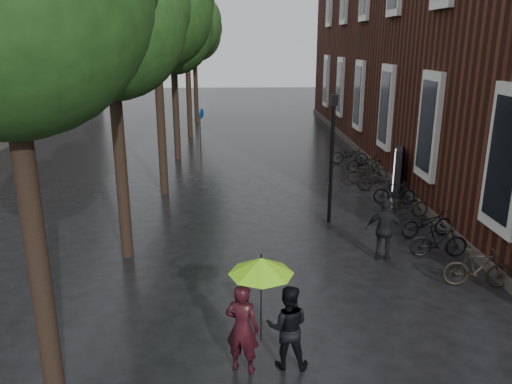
{
  "coord_description": "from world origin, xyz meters",
  "views": [
    {
      "loc": [
        -1.01,
        -5.91,
        5.72
      ],
      "look_at": [
        -0.52,
        7.28,
        1.73
      ],
      "focal_mm": 35.0,
      "sensor_mm": 36.0,
      "label": 1
    }
  ],
  "objects_px": {
    "person_burgundy": "(242,328)",
    "person_black": "(288,327)",
    "pedestrian_walking": "(385,230)",
    "lamp_post": "(332,147)",
    "parked_bicycles": "(389,189)",
    "ad_lightbox": "(398,171)"
  },
  "relations": [
    {
      "from": "person_burgundy",
      "to": "pedestrian_walking",
      "type": "height_order",
      "value": "pedestrian_walking"
    },
    {
      "from": "parked_bicycles",
      "to": "person_black",
      "type": "bearing_deg",
      "value": -116.1
    },
    {
      "from": "person_burgundy",
      "to": "person_black",
      "type": "xyz_separation_m",
      "value": [
        0.82,
        0.1,
        -0.06
      ]
    },
    {
      "from": "person_burgundy",
      "to": "lamp_post",
      "type": "xyz_separation_m",
      "value": [
        2.94,
        7.66,
        1.67
      ]
    },
    {
      "from": "parked_bicycles",
      "to": "ad_lightbox",
      "type": "height_order",
      "value": "ad_lightbox"
    },
    {
      "from": "lamp_post",
      "to": "parked_bicycles",
      "type": "bearing_deg",
      "value": 39.12
    },
    {
      "from": "person_burgundy",
      "to": "person_black",
      "type": "height_order",
      "value": "person_burgundy"
    },
    {
      "from": "pedestrian_walking",
      "to": "ad_lightbox",
      "type": "distance_m",
      "value": 6.58
    },
    {
      "from": "person_burgundy",
      "to": "parked_bicycles",
      "type": "relative_size",
      "value": 0.13
    },
    {
      "from": "person_black",
      "to": "lamp_post",
      "type": "relative_size",
      "value": 0.38
    },
    {
      "from": "person_burgundy",
      "to": "parked_bicycles",
      "type": "height_order",
      "value": "person_burgundy"
    },
    {
      "from": "pedestrian_walking",
      "to": "ad_lightbox",
      "type": "xyz_separation_m",
      "value": [
        2.27,
        6.18,
        0.03
      ]
    },
    {
      "from": "person_burgundy",
      "to": "ad_lightbox",
      "type": "xyz_separation_m",
      "value": [
        6.15,
        10.79,
        0.05
      ]
    },
    {
      "from": "pedestrian_walking",
      "to": "parked_bicycles",
      "type": "bearing_deg",
      "value": -87.84
    },
    {
      "from": "pedestrian_walking",
      "to": "person_black",
      "type": "bearing_deg",
      "value": 75.98
    },
    {
      "from": "parked_bicycles",
      "to": "lamp_post",
      "type": "relative_size",
      "value": 3.24
    },
    {
      "from": "person_black",
      "to": "pedestrian_walking",
      "type": "bearing_deg",
      "value": -117.7
    },
    {
      "from": "person_black",
      "to": "parked_bicycles",
      "type": "height_order",
      "value": "person_black"
    },
    {
      "from": "person_burgundy",
      "to": "person_black",
      "type": "bearing_deg",
      "value": -153.01
    },
    {
      "from": "person_black",
      "to": "ad_lightbox",
      "type": "relative_size",
      "value": 0.89
    },
    {
      "from": "person_burgundy",
      "to": "ad_lightbox",
      "type": "height_order",
      "value": "ad_lightbox"
    },
    {
      "from": "person_black",
      "to": "pedestrian_walking",
      "type": "distance_m",
      "value": 5.45
    }
  ]
}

